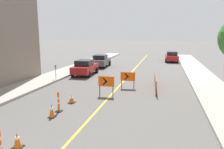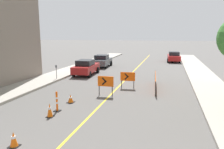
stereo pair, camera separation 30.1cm
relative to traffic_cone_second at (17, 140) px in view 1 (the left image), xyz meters
The scene contains 15 objects.
lane_stripe 16.70m from the traffic_cone_second, 84.18° to the left, with size 0.12×45.34×0.01m.
sidewalk_left 17.50m from the traffic_cone_second, 108.35° to the left, with size 2.79×45.34×0.17m.
sidewalk_right 18.84m from the traffic_cone_second, 61.84° to the left, with size 2.79×45.34×0.17m.
traffic_cone_second is the anchor object (origin of this frame).
traffic_cone_third 3.09m from the traffic_cone_second, 94.92° to the left, with size 0.35×0.35×0.74m.
traffic_cone_fourth 5.59m from the traffic_cone_second, 92.86° to the left, with size 0.43×0.43×0.52m.
delineator_post_front 0.92m from the traffic_cone_second, 88.00° to the right, with size 0.31×0.31×1.20m.
delineator_post_rear 3.97m from the traffic_cone_second, 94.67° to the left, with size 0.35×0.35×1.14m.
arrow_barricade_primary 7.84m from the traffic_cone_second, 79.68° to the left, with size 1.12×0.10×1.38m.
arrow_barricade_secondary 10.52m from the traffic_cone_second, 76.27° to the left, with size 1.16×0.15×1.28m.
safety_mesh_fence 11.54m from the traffic_cone_second, 66.31° to the left, with size 0.36×4.66×1.07m.
parked_car_curb_near 15.13m from the traffic_cone_second, 100.92° to the left, with size 2.00×4.38×1.59m.
parked_car_curb_mid 20.97m from the traffic_cone_second, 97.95° to the left, with size 2.02×4.39×1.59m.
parked_car_curb_far 29.23m from the traffic_cone_second, 77.55° to the left, with size 1.97×4.37×1.59m.
parking_meter_near_curb 12.32m from the traffic_cone_second, 111.30° to the left, with size 0.12×0.11×1.29m.
Camera 1 is at (3.60, -0.52, 4.24)m, focal length 35.00 mm.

